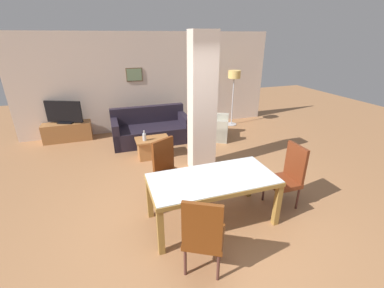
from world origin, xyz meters
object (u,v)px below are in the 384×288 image
Objects in this scene: dining_chair_head_right at (288,174)px; coffee_table at (153,147)px; dining_chair_far_left at (168,168)px; bottle at (144,137)px; floor_lamp at (234,79)px; tv_screen at (64,112)px; armchair at (211,128)px; sofa at (151,130)px; tv_stand at (68,132)px; dining_table at (213,186)px; dining_chair_near_left at (203,234)px.

dining_chair_head_right reaches higher than coffee_table.
dining_chair_far_left is 4.51× the size of bottle.
floor_lamp is at bearing 28.63° from coffee_table.
dining_chair_head_right is 1.17× the size of tv_screen.
coffee_table is (-1.72, -0.71, -0.04)m from armchair.
sofa is at bearing -168.70° from floor_lamp.
sofa is at bearing 73.03° from bottle.
tv_screen reaches higher than armchair.
tv_stand is at bearing 138.48° from coffee_table.
bottle reaches higher than tv_stand.
armchair is at bearing -172.35° from tv_screen.
coffee_table is at bearing -120.40° from dining_chair_far_left.
armchair is at bearing 22.30° from coffee_table.
armchair is 1.49× the size of coffee_table.
dining_table is at bearing -60.64° from tv_stand.
dining_chair_near_left is at bearing -90.68° from coffee_table.
dining_table is at bearing -120.58° from floor_lamp.
floor_lamp is at bearing 88.98° from dining_chair_near_left.
dining_chair_near_left is 0.92× the size of armchair.
tv_screen is at bearing 177.40° from floor_lamp.
dining_chair_near_left is 4.51× the size of bottle.
coffee_table is (0.04, 1.66, -0.32)m from dining_chair_far_left.
dining_chair_near_left is 0.63× the size of floor_lamp.
dining_chair_head_right is 4.21m from floor_lamp.
floor_lamp is at bearing 59.42° from dining_table.
dining_chair_far_left is 3.89m from tv_screen.
floor_lamp is at bearing -14.74° from dining_chair_head_right.
dining_chair_near_left is 3.29m from coffee_table.
bottle is 2.53m from tv_stand.
tv_screen is (-1.76, 1.78, 0.23)m from bottle.
sofa reaches higher than coffee_table.
sofa is at bearing 24.63° from dining_chair_head_right.
dining_table reaches higher than coffee_table.
armchair reaches higher than coffee_table.
tv_screen is at bearing 41.14° from dining_chair_head_right.
dining_chair_near_left is at bearing 114.57° from dining_chair_head_right.
dining_chair_head_right reaches higher than dining_table.
bottle is 0.19× the size of tv_stand.
sofa is 2.58× the size of coffee_table.
dining_chair_far_left reaches higher than bottle.
tv_screen is at bearing 0.00° from tv_stand.
sofa is 2.91m from floor_lamp.
dining_chair_far_left reaches higher than dining_table.
bottle is at bearing 121.95° from dining_chair_near_left.
bottle is at bearing 38.26° from dining_chair_head_right.
dining_chair_head_right is at bearing 126.12° from dining_chair_far_left.
dining_chair_far_left is at bearing 119.34° from dining_chair_near_left.
tv_screen is 0.54× the size of floor_lamp.
floor_lamp is at bearing 28.00° from bottle.
dining_chair_head_right is 3.19m from armchair.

